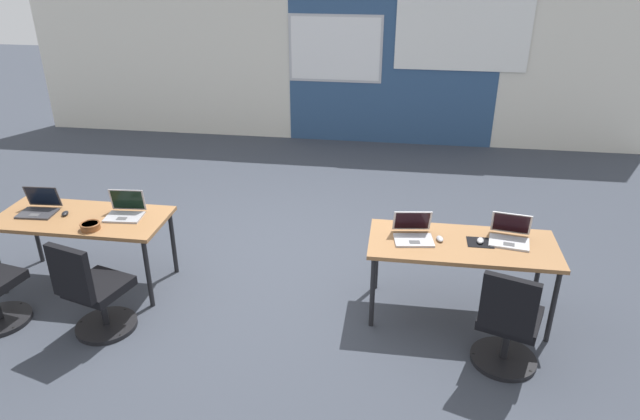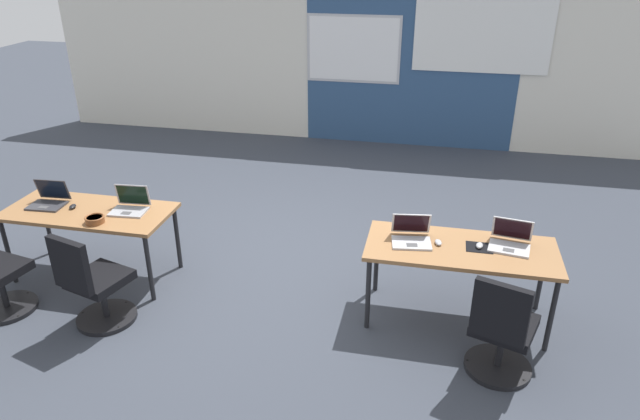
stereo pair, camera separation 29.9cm
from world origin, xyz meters
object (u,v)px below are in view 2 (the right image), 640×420
desk_near_right (461,253)px  mouse_near_right_end (480,245)px  chair_near_right_end (501,335)px  mouse_near_right_inner (438,242)px  laptop_near_right_end (510,241)px  laptop_near_left_inner (130,206)px  chair_near_left_inner (94,287)px  laptop_near_left_end (49,200)px  snack_bowl (95,219)px  desk_near_left (89,216)px  laptop_near_right_inner (411,236)px  mouse_near_left_end (73,207)px

desk_near_right → mouse_near_right_end: 0.17m
chair_near_right_end → mouse_near_right_inner: bearing=-34.3°
mouse_near_right_inner → laptop_near_right_end: bearing=8.1°
laptop_near_left_inner → chair_near_left_inner: bearing=-91.0°
desk_near_right → mouse_near_right_inner: (-0.20, 0.01, 0.08)m
chair_near_right_end → laptop_near_left_end: bearing=9.7°
chair_near_left_inner → desk_near_right: bearing=-150.3°
mouse_near_right_inner → laptop_near_left_end: laptop_near_left_end is taller
snack_bowl → desk_near_right: bearing=3.9°
laptop_near_right_end → mouse_near_right_end: size_ratio=3.48×
desk_near_left → chair_near_right_end: (3.82, -0.68, -0.28)m
chair_near_right_end → snack_bowl: chair_near_right_end is taller
laptop_near_right_inner → laptop_near_left_inner: 2.67m
mouse_near_left_end → laptop_near_left_end: bearing=174.5°
laptop_near_left_end → mouse_near_left_end: bearing=-8.9°
desk_near_right → laptop_near_right_end: (0.40, 0.10, 0.11)m
desk_near_left → mouse_near_right_end: size_ratio=14.86×
desk_near_right → mouse_near_right_end: bearing=9.7°
desk_near_left → snack_bowl: size_ratio=9.01×
laptop_near_right_inner → snack_bowl: size_ratio=2.08×
chair_near_right_end → mouse_near_left_end: bearing=9.4°
mouse_near_right_inner → laptop_near_right_end: 0.60m
chair_near_left_inner → mouse_near_left_end: (-0.62, 0.75, 0.36)m
mouse_near_right_inner → desk_near_right: bearing=-4.1°
laptop_near_left_inner → mouse_near_right_end: size_ratio=3.25×
laptop_near_left_inner → mouse_near_right_end: 3.24m
desk_near_left → snack_bowl: bearing=-46.0°
desk_near_right → snack_bowl: size_ratio=9.01×
desk_near_right → laptop_near_right_end: laptop_near_right_end is taller
laptop_near_left_end → chair_near_right_end: bearing=-13.0°
laptop_near_right_end → laptop_near_left_end: laptop_near_left_end is taller
laptop_near_left_end → laptop_near_right_end: bearing=-2.6°
mouse_near_right_end → snack_bowl: bearing=-175.8°
desk_near_left → laptop_near_left_end: 0.45m
desk_near_left → desk_near_right: bearing=0.0°
chair_near_right_end → laptop_near_left_end: 4.33m
mouse_near_left_end → laptop_near_right_end: bearing=1.3°
laptop_near_right_inner → laptop_near_right_end: (0.82, 0.08, 0.00)m
chair_near_left_inner → mouse_near_right_end: size_ratio=8.54×
desk_near_left → laptop_near_left_end: size_ratio=4.62×
laptop_near_left_inner → chair_near_right_end: (3.41, -0.76, -0.39)m
mouse_near_right_end → snack_bowl: size_ratio=0.61×
laptop_near_right_end → mouse_near_left_end: size_ratio=3.41×
laptop_near_right_end → desk_near_right: bearing=-156.6°
mouse_near_left_end → mouse_near_right_inner: bearing=0.1°
chair_near_left_inner → mouse_near_right_end: 3.30m
laptop_near_left_inner → chair_near_right_end: laptop_near_left_inner is taller
laptop_near_left_inner → mouse_near_right_end: bearing=-5.4°
desk_near_left → laptop_near_left_inner: (0.41, 0.08, 0.11)m
laptop_near_left_inner → mouse_near_right_inner: bearing=-5.7°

